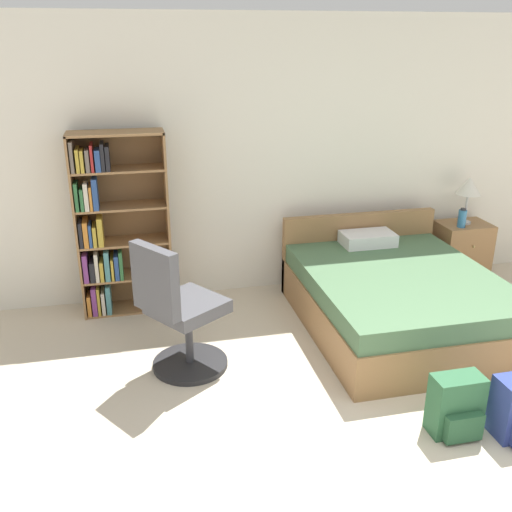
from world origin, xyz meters
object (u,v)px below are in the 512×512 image
bookshelf (112,227)px  backpack_green (456,407)px  water_bottle (462,218)px  table_lamp (469,187)px  nightstand (461,251)px  bed (395,297)px  office_chair (179,314)px

bookshelf → backpack_green: (2.10, -2.30, -0.62)m
water_bottle → table_lamp: bearing=47.0°
nightstand → backpack_green: nightstand is taller
nightstand → bookshelf: bearing=179.5°
bookshelf → water_bottle: bearing=-2.2°
backpack_green → bed: bearing=79.4°
bed → backpack_green: (-0.27, -1.45, -0.08)m
bookshelf → nightstand: 3.54m
bookshelf → table_lamp: (3.50, -0.02, 0.17)m
backpack_green → table_lamp: bearing=58.4°
bookshelf → bed: bearing=-19.7°
bed → office_chair: office_chair is taller
office_chair → water_bottle: bearing=19.7°
nightstand → water_bottle: (-0.10, -0.10, 0.39)m
office_chair → backpack_green: bearing=-34.4°
office_chair → table_lamp: 3.29m
bed → water_bottle: 1.33m
table_lamp → backpack_green: size_ratio=1.19×
bookshelf → backpack_green: 3.17m
nightstand → backpack_green: bearing=-121.8°
bed → water_bottle: water_bottle is taller
bed → office_chair: (-1.91, -0.33, 0.21)m
bed → table_lamp: bearing=36.2°
bed → nightstand: 1.40m
office_chair → water_bottle: 3.13m
nightstand → backpack_green: 2.67m
water_bottle → backpack_green: (-1.30, -2.17, -0.50)m
bed → backpack_green: size_ratio=4.72×
water_bottle → office_chair: bearing=-160.3°
bookshelf → water_bottle: (3.40, -0.13, -0.12)m
bed → nightstand: bed is taller
nightstand → bed: bearing=-144.3°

